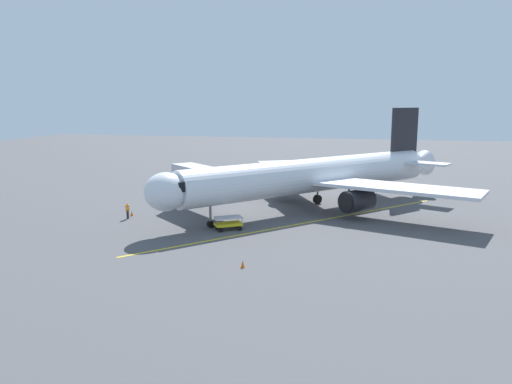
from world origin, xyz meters
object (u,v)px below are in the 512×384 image
jet_bridge (205,181)px  safety_cone_nose_left (132,213)px  safety_cone_wing_port (204,203)px  safety_cone_nose_right (243,264)px  tug_portside (262,180)px  ground_crew_marshaller (128,210)px  airplane (316,176)px  baggage_cart_near_nose (228,223)px

jet_bridge → safety_cone_nose_left: (7.65, 2.49, -3.49)m
safety_cone_wing_port → safety_cone_nose_right: bearing=116.1°
tug_portside → safety_cone_nose_right: tug_portside is taller
safety_cone_wing_port → ground_crew_marshaller: bearing=56.4°
airplane → jet_bridge: size_ratio=3.41×
airplane → safety_cone_nose_left: size_ratio=60.93×
safety_cone_nose_right → safety_cone_wing_port: (10.28, -20.97, 0.00)m
jet_bridge → tug_portside: jet_bridge is taller
tug_portside → safety_cone_nose_left: 25.10m
airplane → tug_portside: size_ratio=12.45×
jet_bridge → safety_cone_nose_left: bearing=18.0°
tug_portside → safety_cone_nose_right: size_ratio=4.90×
jet_bridge → baggage_cart_near_nose: bearing=126.2°
jet_bridge → baggage_cart_near_nose: jet_bridge is taller
baggage_cart_near_nose → safety_cone_nose_left: baggage_cart_near_nose is taller
airplane → safety_cone_nose_right: (3.09, 21.17, -3.73)m
airplane → safety_cone_wing_port: bearing=0.9°
jet_bridge → safety_cone_nose_right: size_ratio=17.85×
baggage_cart_near_nose → safety_cone_wing_port: 12.12m
baggage_cart_near_nose → safety_cone_nose_left: size_ratio=5.36×
airplane → safety_cone_wing_port: size_ratio=60.93×
ground_crew_marshaller → safety_cone_nose_right: size_ratio=3.11×
jet_bridge → safety_cone_wing_port: jet_bridge is taller
airplane → tug_portside: (9.76, -15.95, -3.30)m
airplane → ground_crew_marshaller: bearing=24.4°
baggage_cart_near_nose → tug_portside: size_ratio=1.09×
tug_portside → safety_cone_nose_right: bearing=100.2°
jet_bridge → ground_crew_marshaller: (7.45, 3.79, -2.88)m
tug_portside → safety_cone_wing_port: size_ratio=4.90×
jet_bridge → tug_portside: bearing=-94.9°
safety_cone_nose_left → ground_crew_marshaller: bearing=99.0°
ground_crew_marshaller → tug_portside: bearing=-110.5°
airplane → tug_portside: bearing=-58.5°
airplane → baggage_cart_near_nose: (7.26, 10.65, -3.35)m
tug_portside → safety_cone_nose_left: bearing=68.0°
safety_cone_nose_right → safety_cone_wing_port: same height
ground_crew_marshaller → safety_cone_nose_right: (-15.88, 12.55, -0.61)m
baggage_cart_near_nose → safety_cone_wing_port: baggage_cart_near_nose is taller
ground_crew_marshaller → safety_cone_wing_port: ground_crew_marshaller is taller
ground_crew_marshaller → baggage_cart_near_nose: 11.88m
jet_bridge → safety_cone_wing_port: bearing=-68.2°
jet_bridge → baggage_cart_near_nose: size_ratio=3.33×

